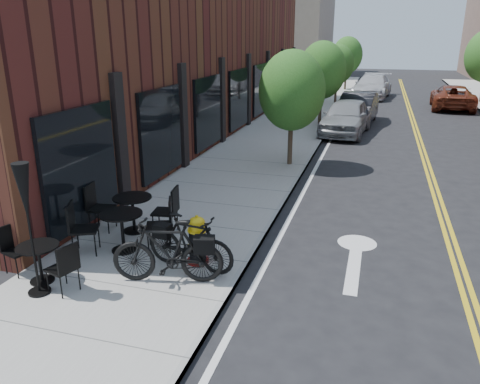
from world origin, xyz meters
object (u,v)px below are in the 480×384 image
(parked_car_far, at_px, (453,97))
(bicycle_right, at_px, (190,242))
(parked_car_b, at_px, (357,109))
(bistro_set_a, at_px, (39,258))
(bistro_set_b, at_px, (122,226))
(parked_car_a, at_px, (346,117))
(bistro_set_c, at_px, (133,209))
(bicycle_left, at_px, (167,251))
(patio_umbrella, at_px, (26,202))
(fire_hydrant, at_px, (197,240))
(parked_car_c, at_px, (372,86))

(parked_car_far, bearing_deg, bicycle_right, 75.70)
(bicycle_right, bearing_deg, parked_car_b, 1.03)
(bistro_set_a, bearing_deg, bistro_set_b, 80.03)
(parked_car_a, distance_m, parked_car_b, 2.88)
(parked_car_a, xyz_separation_m, parked_car_far, (5.66, 9.68, -0.08))
(bistro_set_c, relative_size, parked_car_b, 0.43)
(bicycle_left, bearing_deg, patio_umbrella, -77.21)
(fire_hydrant, bearing_deg, bicycle_right, -96.14)
(bistro_set_c, xyz_separation_m, parked_car_c, (4.48, 26.87, 0.16))
(bistro_set_b, relative_size, parked_car_a, 0.43)
(bicycle_right, xyz_separation_m, bistro_set_a, (-2.40, -1.22, -0.08))
(bistro_set_b, height_order, patio_umbrella, patio_umbrella)
(parked_car_b, bearing_deg, bicycle_right, -91.73)
(bistro_set_c, distance_m, parked_car_c, 27.24)
(patio_umbrella, distance_m, parked_car_far, 27.38)
(bistro_set_c, distance_m, patio_umbrella, 3.09)
(parked_car_c, bearing_deg, parked_car_b, -85.76)
(bicycle_right, distance_m, parked_car_c, 28.29)
(bistro_set_c, distance_m, parked_car_a, 13.58)
(bistro_set_a, xyz_separation_m, bistro_set_c, (0.49, 2.51, 0.08))
(bistro_set_a, bearing_deg, fire_hydrant, 48.36)
(bistro_set_c, xyz_separation_m, parked_car_a, (3.68, 13.07, 0.14))
(bistro_set_b, bearing_deg, fire_hydrant, -24.43)
(fire_hydrant, distance_m, parked_car_a, 14.19)
(bistro_set_c, bearing_deg, bicycle_right, -42.80)
(bicycle_right, xyz_separation_m, bistro_set_b, (-1.62, 0.33, -0.00))
(parked_car_b, bearing_deg, patio_umbrella, -97.60)
(parked_car_b, bearing_deg, bistro_set_b, -97.20)
(fire_hydrant, relative_size, bistro_set_a, 0.56)
(bicycle_left, xyz_separation_m, parked_car_a, (1.97, 14.94, 0.08))
(bicycle_left, distance_m, parked_car_c, 28.87)
(fire_hydrant, xyz_separation_m, parked_car_b, (2.08, 16.94, 0.19))
(bistro_set_c, xyz_separation_m, parked_car_b, (4.02, 15.93, 0.11))
(bicycle_right, bearing_deg, parked_car_c, 2.79)
(bistro_set_a, distance_m, bistro_set_b, 1.73)
(parked_car_b, height_order, parked_car_c, parked_car_c)
(fire_hydrant, xyz_separation_m, patio_umbrella, (-2.21, -1.85, 1.20))
(bicycle_right, relative_size, bistro_set_b, 0.90)
(parked_car_a, height_order, parked_car_b, parked_car_a)
(bistro_set_b, height_order, bistro_set_c, bistro_set_b)
(bistro_set_a, relative_size, bistro_set_b, 0.86)
(bicycle_right, distance_m, patio_umbrella, 2.91)
(fire_hydrant, xyz_separation_m, bicycle_left, (-0.23, -0.86, 0.14))
(bistro_set_c, bearing_deg, patio_umbrella, -104.01)
(bistro_set_c, height_order, parked_car_c, parked_car_c)
(bicycle_left, relative_size, bistro_set_a, 1.14)
(bistro_set_a, height_order, parked_car_c, parked_car_c)
(parked_car_b, bearing_deg, bistro_set_c, -98.89)
(parked_car_c, bearing_deg, bicycle_right, -88.55)
(bicycle_left, bearing_deg, parked_car_c, 160.71)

